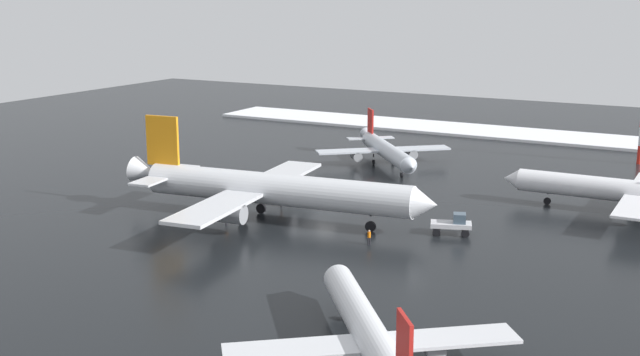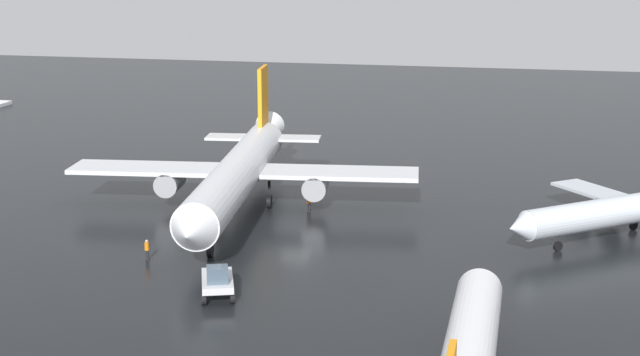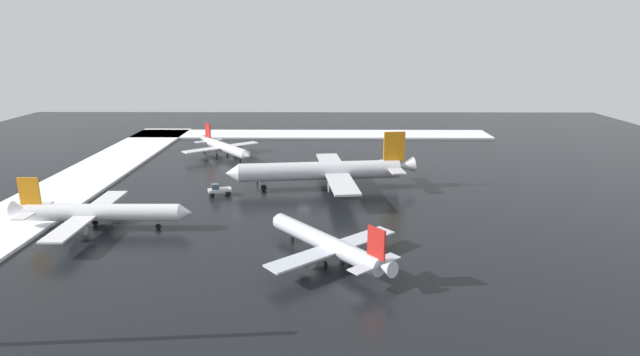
{
  "view_description": "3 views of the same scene",
  "coord_description": "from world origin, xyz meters",
  "px_view_note": "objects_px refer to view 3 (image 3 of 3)",
  "views": [
    {
      "loc": [
        -85.69,
        -45.65,
        26.82
      ],
      "look_at": [
        -4.05,
        -1.47,
        5.4
      ],
      "focal_mm": 45.0,
      "sensor_mm": 36.0,
      "label": 1
    },
    {
      "loc": [
        19.87,
        -80.08,
        24.61
      ],
      "look_at": [
        1.62,
        2.79,
        4.2
      ],
      "focal_mm": 55.0,
      "sensor_mm": 36.0,
      "label": 2
    },
    {
      "loc": [
        94.84,
        3.95,
        30.74
      ],
      "look_at": [
        -3.34,
        3.23,
        3.19
      ],
      "focal_mm": 28.0,
      "sensor_mm": 36.0,
      "label": 3
    }
  ],
  "objects_px": {
    "airplane_foreground_jet": "(99,212)",
    "airplane_parked_starboard": "(224,147)",
    "ground_crew_beside_wing": "(257,180)",
    "ground_crew_near_tug": "(340,179)",
    "airplane_far_rear": "(324,171)",
    "airplane_distant_tail": "(327,243)",
    "ground_crew_mid_apron": "(335,193)",
    "pushback_tug": "(218,189)"
  },
  "relations": [
    {
      "from": "airplane_foreground_jet",
      "to": "ground_crew_beside_wing",
      "type": "xyz_separation_m",
      "value": [
        -26.69,
        22.71,
        -1.98
      ]
    },
    {
      "from": "airplane_foreground_jet",
      "to": "pushback_tug",
      "type": "relative_size",
      "value": 5.91
    },
    {
      "from": "airplane_foreground_jet",
      "to": "airplane_distant_tail",
      "type": "xyz_separation_m",
      "value": [
        11.72,
        37.66,
        -0.37
      ]
    },
    {
      "from": "ground_crew_mid_apron",
      "to": "ground_crew_beside_wing",
      "type": "distance_m",
      "value": 19.21
    },
    {
      "from": "ground_crew_mid_apron",
      "to": "airplane_far_rear",
      "type": "bearing_deg",
      "value": 88.3
    },
    {
      "from": "airplane_foreground_jet",
      "to": "ground_crew_beside_wing",
      "type": "bearing_deg",
      "value": 49.44
    },
    {
      "from": "airplane_parked_starboard",
      "to": "ground_crew_beside_wing",
      "type": "distance_m",
      "value": 28.98
    },
    {
      "from": "ground_crew_near_tug",
      "to": "ground_crew_beside_wing",
      "type": "distance_m",
      "value": 18.16
    },
    {
      "from": "airplane_distant_tail",
      "to": "ground_crew_mid_apron",
      "type": "relative_size",
      "value": 12.7
    },
    {
      "from": "pushback_tug",
      "to": "ground_crew_beside_wing",
      "type": "relative_size",
      "value": 2.97
    },
    {
      "from": "airplane_parked_starboard",
      "to": "pushback_tug",
      "type": "relative_size",
      "value": 4.31
    },
    {
      "from": "airplane_foreground_jet",
      "to": "airplane_distant_tail",
      "type": "distance_m",
      "value": 39.44
    },
    {
      "from": "airplane_far_rear",
      "to": "airplane_foreground_jet",
      "type": "bearing_deg",
      "value": 25.65
    },
    {
      "from": "airplane_far_rear",
      "to": "pushback_tug",
      "type": "xyz_separation_m",
      "value": [
        4.97,
        -21.46,
        -2.66
      ]
    },
    {
      "from": "airplane_far_rear",
      "to": "ground_crew_beside_wing",
      "type": "distance_m",
      "value": 15.3
    },
    {
      "from": "pushback_tug",
      "to": "ground_crew_near_tug",
      "type": "distance_m",
      "value": 26.57
    },
    {
      "from": "ground_crew_near_tug",
      "to": "ground_crew_beside_wing",
      "type": "relative_size",
      "value": 1.0
    },
    {
      "from": "airplane_distant_tail",
      "to": "ground_crew_beside_wing",
      "type": "relative_size",
      "value": 12.7
    },
    {
      "from": "airplane_parked_starboard",
      "to": "ground_crew_mid_apron",
      "type": "relative_size",
      "value": 12.77
    },
    {
      "from": "airplane_foreground_jet",
      "to": "ground_crew_beside_wing",
      "type": "relative_size",
      "value": 17.54
    },
    {
      "from": "airplane_distant_tail",
      "to": "airplane_parked_starboard",
      "type": "relative_size",
      "value": 0.99
    },
    {
      "from": "airplane_far_rear",
      "to": "airplane_parked_starboard",
      "type": "height_order",
      "value": "airplane_far_rear"
    },
    {
      "from": "airplane_foreground_jet",
      "to": "airplane_parked_starboard",
      "type": "distance_m",
      "value": 54.01
    },
    {
      "from": "airplane_parked_starboard",
      "to": "ground_crew_mid_apron",
      "type": "height_order",
      "value": "airplane_parked_starboard"
    },
    {
      "from": "airplane_foreground_jet",
      "to": "ground_crew_mid_apron",
      "type": "bearing_deg",
      "value": 23.57
    },
    {
      "from": "airplane_distant_tail",
      "to": "ground_crew_mid_apron",
      "type": "distance_m",
      "value": 29.2
    },
    {
      "from": "ground_crew_mid_apron",
      "to": "ground_crew_beside_wing",
      "type": "xyz_separation_m",
      "value": [
        -9.31,
        -16.8,
        0.0
      ]
    },
    {
      "from": "airplane_distant_tail",
      "to": "pushback_tug",
      "type": "height_order",
      "value": "airplane_distant_tail"
    },
    {
      "from": "airplane_far_rear",
      "to": "ground_crew_near_tug",
      "type": "distance_m",
      "value": 6.23
    },
    {
      "from": "airplane_far_rear",
      "to": "airplane_parked_starboard",
      "type": "distance_m",
      "value": 39.82
    },
    {
      "from": "airplane_far_rear",
      "to": "ground_crew_mid_apron",
      "type": "relative_size",
      "value": 23.51
    },
    {
      "from": "airplane_distant_tail",
      "to": "pushback_tug",
      "type": "bearing_deg",
      "value": -4.36
    },
    {
      "from": "pushback_tug",
      "to": "ground_crew_beside_wing",
      "type": "height_order",
      "value": "pushback_tug"
    },
    {
      "from": "airplane_far_rear",
      "to": "ground_crew_near_tug",
      "type": "relative_size",
      "value": 23.51
    },
    {
      "from": "ground_crew_near_tug",
      "to": "ground_crew_beside_wing",
      "type": "xyz_separation_m",
      "value": [
        1.12,
        -18.13,
        0.0
      ]
    },
    {
      "from": "pushback_tug",
      "to": "airplane_distant_tail",
      "type": "bearing_deg",
      "value": 106.1
    },
    {
      "from": "airplane_distant_tail",
      "to": "ground_crew_near_tug",
      "type": "distance_m",
      "value": 39.69
    },
    {
      "from": "airplane_far_rear",
      "to": "airplane_distant_tail",
      "type": "height_order",
      "value": "airplane_far_rear"
    },
    {
      "from": "airplane_distant_tail",
      "to": "airplane_parked_starboard",
      "type": "height_order",
      "value": "airplane_distant_tail"
    },
    {
      "from": "airplane_far_rear",
      "to": "ground_crew_beside_wing",
      "type": "height_order",
      "value": "airplane_far_rear"
    },
    {
      "from": "airplane_foreground_jet",
      "to": "airplane_distant_tail",
      "type": "height_order",
      "value": "airplane_foreground_jet"
    },
    {
      "from": "airplane_parked_starboard",
      "to": "ground_crew_beside_wing",
      "type": "height_order",
      "value": "airplane_parked_starboard"
    }
  ]
}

